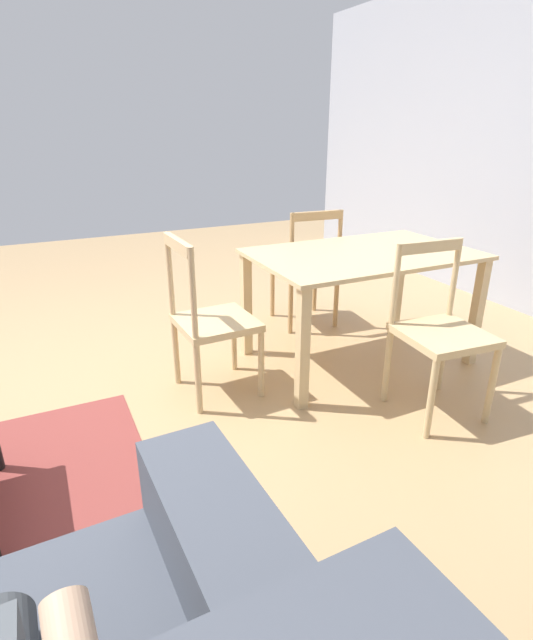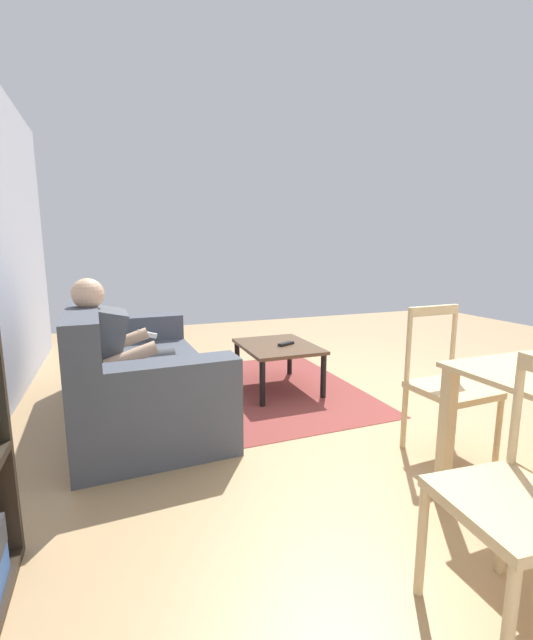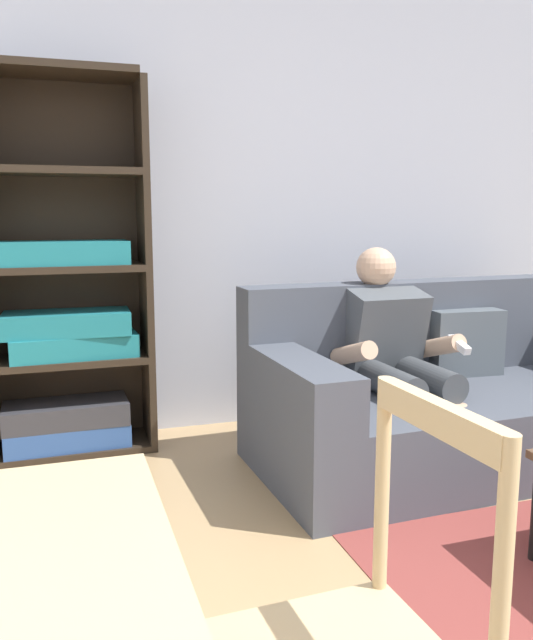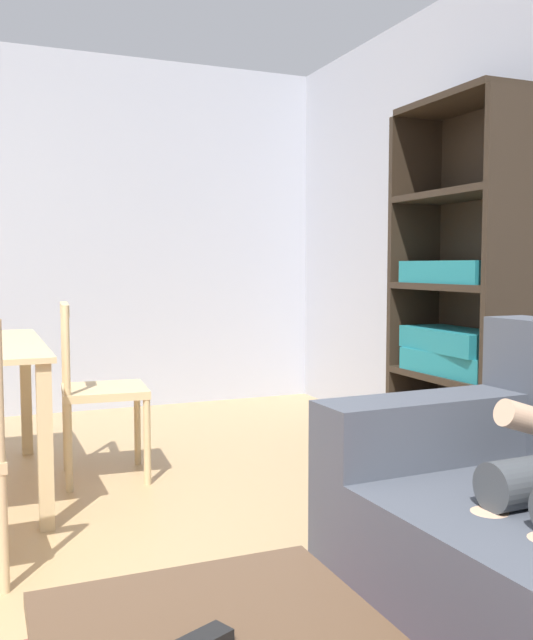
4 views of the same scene
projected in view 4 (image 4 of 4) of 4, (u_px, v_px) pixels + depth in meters
name	position (u px, v px, depth m)	size (l,w,h in m)	color
bookshelf	(460.00, 326.00, 3.75)	(0.85, 0.36, 1.98)	#2D2319
dining_chair_near_wall	(99.00, 391.00, 3.59)	(0.45, 0.45, 0.91)	#D1B27F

